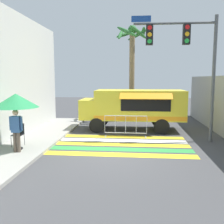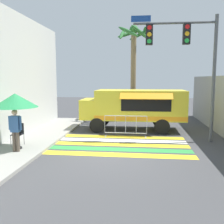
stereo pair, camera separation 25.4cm
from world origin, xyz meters
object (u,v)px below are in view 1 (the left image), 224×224
(traffic_signal_pole, at_px, (187,52))
(vendor_person, at_px, (16,128))
(palm_tree, at_px, (132,56))
(barricade_front, at_px, (126,126))
(food_truck, at_px, (132,106))
(folding_chair, at_px, (19,132))
(patio_umbrella, at_px, (16,101))

(traffic_signal_pole, bearing_deg, vendor_person, -156.63)
(vendor_person, bearing_deg, palm_tree, 49.34)
(barricade_front, height_order, palm_tree, palm_tree)
(food_truck, xyz_separation_m, vendor_person, (-4.35, -5.32, -0.34))
(folding_chair, height_order, vendor_person, vendor_person)
(vendor_person, bearing_deg, patio_umbrella, 97.77)
(food_truck, xyz_separation_m, barricade_front, (-0.28, -1.81, -0.86))
(folding_chair, bearing_deg, patio_umbrella, -56.03)
(folding_chair, height_order, palm_tree, palm_tree)
(food_truck, height_order, vendor_person, food_truck)
(patio_umbrella, bearing_deg, food_truck, 47.68)
(food_truck, relative_size, vendor_person, 3.52)
(food_truck, distance_m, traffic_signal_pole, 4.44)
(traffic_signal_pole, relative_size, folding_chair, 6.18)
(barricade_front, xyz_separation_m, palm_tree, (0.20, 4.97, 3.96))
(vendor_person, bearing_deg, traffic_signal_pole, 9.41)
(food_truck, bearing_deg, vendor_person, -129.23)
(traffic_signal_pole, relative_size, barricade_front, 2.68)
(folding_chair, relative_size, barricade_front, 0.43)
(food_truck, xyz_separation_m, palm_tree, (-0.08, 3.16, 3.10))
(barricade_front, bearing_deg, vendor_person, -139.17)
(patio_umbrella, bearing_deg, palm_tree, 61.38)
(food_truck, distance_m, vendor_person, 6.88)
(food_truck, xyz_separation_m, folding_chair, (-4.72, -4.39, -0.72))
(food_truck, relative_size, folding_chair, 6.22)
(folding_chair, xyz_separation_m, vendor_person, (0.38, -0.93, 0.37))
(patio_umbrella, height_order, barricade_front, patio_umbrella)
(patio_umbrella, xyz_separation_m, folding_chair, (-0.22, 0.55, -1.40))
(patio_umbrella, xyz_separation_m, barricade_front, (4.22, 3.13, -1.54))
(barricade_front, bearing_deg, folding_chair, -149.81)
(food_truck, height_order, barricade_front, food_truck)
(patio_umbrella, relative_size, palm_tree, 0.34)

